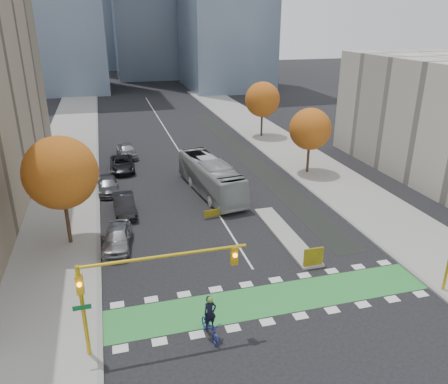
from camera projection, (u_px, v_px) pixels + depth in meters
ground at (281, 315)px, 24.86m from camera, size 300.00×300.00×0.00m
sidewalk_west at (58, 204)px, 39.43m from camera, size 7.00×120.00×0.15m
sidewalk_east at (328, 177)px, 46.05m from camera, size 7.00×120.00×0.15m
curb_west at (98, 200)px, 40.29m from camera, size 0.30×120.00×0.16m
curb_east at (298, 180)px, 45.19m from camera, size 0.30×120.00×0.16m
bike_crossing at (272, 299)px, 26.20m from camera, size 20.00×3.00×0.01m
centre_line at (172, 139)px, 60.67m from camera, size 0.15×70.00×0.01m
bike_lane_paint at (245, 155)px, 53.55m from camera, size 2.50×50.00×0.01m
median_island at (285, 234)px, 33.87m from camera, size 1.60×10.00×0.16m
hazard_board at (314, 257)px, 29.30m from camera, size 1.40×0.12×1.30m
tree_west at (61, 173)px, 30.57m from camera, size 5.20×5.20×8.22m
tree_east_near at (310, 129)px, 45.69m from camera, size 4.40×4.40×7.08m
tree_east_far at (262, 100)px, 59.99m from camera, size 4.80×4.80×7.65m
traffic_signal_west at (136, 280)px, 20.96m from camera, size 8.53×0.56×5.20m
cyclist at (210, 324)px, 22.86m from camera, size 1.12×2.25×2.49m
bus at (211, 177)px, 41.58m from camera, size 4.29×11.93×3.25m
parked_car_a at (117, 237)px, 31.81m from camera, size 2.63×5.12×1.67m
parked_car_b at (124, 205)px, 37.41m from camera, size 1.86×4.96×1.62m
parked_car_c at (108, 185)px, 42.07m from camera, size 2.02×4.77×1.37m
parked_car_d at (122, 164)px, 47.94m from camera, size 2.67×5.60×1.54m
parked_car_e at (127, 150)px, 52.60m from camera, size 2.62×5.14×1.67m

